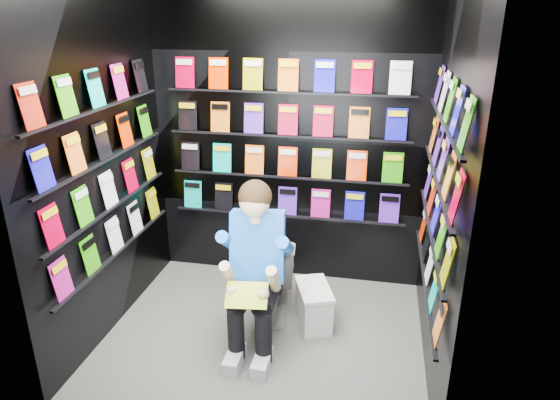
# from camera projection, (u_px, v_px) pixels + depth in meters

# --- Properties ---
(floor) EXTENTS (2.40, 2.40, 0.00)m
(floor) POSITION_uv_depth(u_px,v_px,m) (264.00, 335.00, 3.87)
(floor) COLOR #5E5E5C
(floor) RESTS_ON ground
(wall_back) EXTENTS (2.40, 0.04, 2.60)m
(wall_back) POSITION_uv_depth(u_px,v_px,m) (288.00, 141.00, 4.32)
(wall_back) COLOR black
(wall_back) RESTS_ON floor
(wall_front) EXTENTS (2.40, 0.04, 2.60)m
(wall_front) POSITION_uv_depth(u_px,v_px,m) (216.00, 238.00, 2.49)
(wall_front) COLOR black
(wall_front) RESTS_ON floor
(wall_left) EXTENTS (0.04, 2.00, 2.60)m
(wall_left) POSITION_uv_depth(u_px,v_px,m) (102.00, 166.00, 3.63)
(wall_left) COLOR black
(wall_left) RESTS_ON floor
(wall_right) EXTENTS (0.04, 2.00, 2.60)m
(wall_right) POSITION_uv_depth(u_px,v_px,m) (444.00, 188.00, 3.19)
(wall_right) COLOR black
(wall_right) RESTS_ON floor
(comics_back) EXTENTS (2.10, 0.06, 1.37)m
(comics_back) POSITION_uv_depth(u_px,v_px,m) (288.00, 141.00, 4.29)
(comics_back) COLOR red
(comics_back) RESTS_ON wall_back
(comics_left) EXTENTS (0.06, 1.70, 1.37)m
(comics_left) POSITION_uv_depth(u_px,v_px,m) (105.00, 166.00, 3.62)
(comics_left) COLOR red
(comics_left) RESTS_ON wall_left
(comics_right) EXTENTS (0.06, 1.70, 1.37)m
(comics_right) POSITION_uv_depth(u_px,v_px,m) (440.00, 187.00, 3.19)
(comics_right) COLOR red
(comics_right) RESTS_ON wall_right
(toilet) EXTENTS (0.51, 0.80, 0.73)m
(toilet) POSITION_uv_depth(u_px,v_px,m) (270.00, 271.00, 4.08)
(toilet) COLOR white
(toilet) RESTS_ON floor
(longbox) EXTENTS (0.34, 0.45, 0.30)m
(longbox) POSITION_uv_depth(u_px,v_px,m) (314.00, 307.00, 3.97)
(longbox) COLOR white
(longbox) RESTS_ON floor
(longbox_lid) EXTENTS (0.37, 0.48, 0.03)m
(longbox_lid) POSITION_uv_depth(u_px,v_px,m) (314.00, 289.00, 3.91)
(longbox_lid) COLOR white
(longbox_lid) RESTS_ON longbox
(reader) EXTENTS (0.62, 0.82, 1.40)m
(reader) POSITION_uv_depth(u_px,v_px,m) (259.00, 247.00, 3.58)
(reader) COLOR blue
(reader) RESTS_ON toilet
(held_comic) EXTENTS (0.30, 0.20, 0.12)m
(held_comic) POSITION_uv_depth(u_px,v_px,m) (247.00, 295.00, 3.33)
(held_comic) COLOR green
(held_comic) RESTS_ON reader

